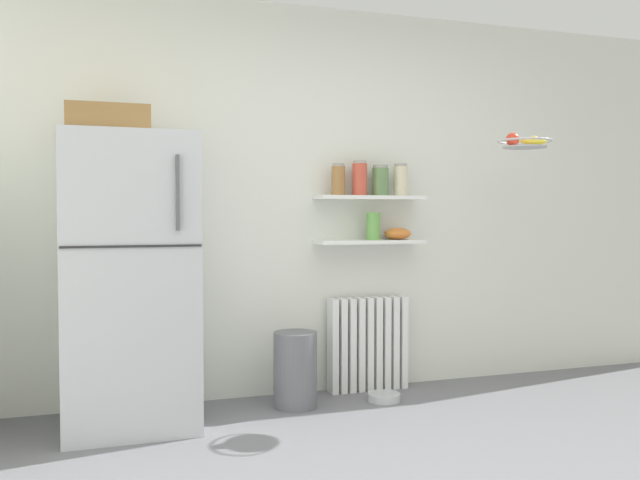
{
  "coord_description": "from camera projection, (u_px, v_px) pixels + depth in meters",
  "views": [
    {
      "loc": [
        -1.43,
        -2.33,
        1.21
      ],
      "look_at": [
        -0.11,
        1.6,
        1.05
      ],
      "focal_mm": 37.81,
      "sensor_mm": 36.0,
      "label": 1
    }
  ],
  "objects": [
    {
      "name": "refrigerator",
      "position": [
        129.0,
        275.0,
        3.84
      ],
      "size": [
        0.73,
        0.75,
        1.8
      ],
      "color": "#B7BABF",
      "rests_on": "ground_plane"
    },
    {
      "name": "storage_jar_1",
      "position": [
        360.0,
        178.0,
        4.53
      ],
      "size": [
        0.1,
        0.1,
        0.23
      ],
      "color": "#C64C38",
      "rests_on": "wall_shelf_upper"
    },
    {
      "name": "vase",
      "position": [
        373.0,
        226.0,
        4.57
      ],
      "size": [
        0.09,
        0.09,
        0.19
      ],
      "primitive_type": "cylinder",
      "color": "#66A84C",
      "rests_on": "wall_shelf_lower"
    },
    {
      "name": "storage_jar_0",
      "position": [
        338.0,
        180.0,
        4.48
      ],
      "size": [
        0.09,
        0.09,
        0.21
      ],
      "color": "olive",
      "rests_on": "wall_shelf_upper"
    },
    {
      "name": "wall_shelf_upper",
      "position": [
        370.0,
        198.0,
        4.56
      ],
      "size": [
        0.75,
        0.22,
        0.02
      ],
      "primitive_type": "cube",
      "color": "white"
    },
    {
      "name": "storage_jar_3",
      "position": [
        401.0,
        180.0,
        4.63
      ],
      "size": [
        0.1,
        0.1,
        0.22
      ],
      "color": "beige",
      "rests_on": "wall_shelf_upper"
    },
    {
      "name": "shelf_bowl",
      "position": [
        398.0,
        234.0,
        4.63
      ],
      "size": [
        0.18,
        0.18,
        0.08
      ],
      "primitive_type": "ellipsoid",
      "color": "orange",
      "rests_on": "wall_shelf_lower"
    },
    {
      "name": "storage_jar_2",
      "position": [
        380.0,
        181.0,
        4.58
      ],
      "size": [
        0.11,
        0.11,
        0.21
      ],
      "color": "#5B7F4C",
      "rests_on": "wall_shelf_upper"
    },
    {
      "name": "pet_food_bowl",
      "position": [
        384.0,
        397.0,
        4.35
      ],
      "size": [
        0.21,
        0.21,
        0.05
      ],
      "primitive_type": "cylinder",
      "color": "#B7B7BC",
      "rests_on": "ground_plane"
    },
    {
      "name": "radiator",
      "position": [
        368.0,
        344.0,
        4.63
      ],
      "size": [
        0.56,
        0.12,
        0.64
      ],
      "color": "white",
      "rests_on": "ground_plane"
    },
    {
      "name": "ground_plane",
      "position": [
        416.0,
        470.0,
        3.18
      ],
      "size": [
        7.04,
        7.04,
        0.0
      ],
      "primitive_type": "plane",
      "color": "slate"
    },
    {
      "name": "trash_bin",
      "position": [
        295.0,
        370.0,
        4.21
      ],
      "size": [
        0.27,
        0.27,
        0.47
      ],
      "primitive_type": "cylinder",
      "color": "slate",
      "rests_on": "ground_plane"
    },
    {
      "name": "hanging_fruit_basket",
      "position": [
        524.0,
        142.0,
        4.41
      ],
      "size": [
        0.35,
        0.35,
        0.1
      ],
      "color": "#B2B2B7"
    },
    {
      "name": "wall_shelf_lower",
      "position": [
        370.0,
        242.0,
        4.57
      ],
      "size": [
        0.75,
        0.22,
        0.02
      ],
      "primitive_type": "cube",
      "color": "white"
    },
    {
      "name": "back_wall",
      "position": [
        315.0,
        201.0,
        4.6
      ],
      "size": [
        7.04,
        0.1,
        2.6
      ],
      "primitive_type": "cube",
      "color": "silver",
      "rests_on": "ground_plane"
    }
  ]
}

